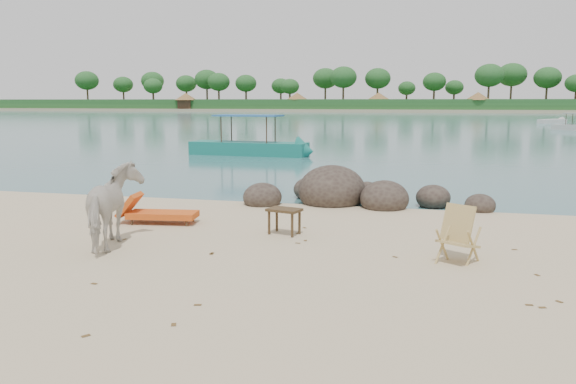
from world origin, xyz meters
name	(u,v)px	position (x,y,z in m)	size (l,w,h in m)	color
water	(409,117)	(0.00, 90.00, 0.00)	(400.00, 400.00, 0.00)	#346669
far_shore	(416,110)	(0.00, 170.00, 0.00)	(420.00, 90.00, 1.40)	tan
far_scenery	(414,99)	(0.03, 136.70, 3.14)	(420.00, 18.00, 9.50)	#1E4C1E
boulders	(345,194)	(0.52, 6.47, 0.25)	(6.27, 2.85, 1.33)	#302620
cow	(115,208)	(-2.96, 1.03, 0.75)	(0.81, 1.78, 1.50)	silver
side_table	(284,223)	(-0.19, 2.65, 0.26)	(0.64, 0.42, 0.52)	#322514
lounge_chair	(163,212)	(-3.02, 3.05, 0.28)	(1.86, 0.65, 0.56)	orange
deck_chair	(458,237)	(3.06, 1.41, 0.46)	(0.59, 0.64, 0.92)	tan
boat_near	(248,122)	(-6.15, 19.21, 1.64)	(6.76, 1.52, 3.28)	#146E63
boat_far	(552,120)	(17.93, 67.66, 0.29)	(5.07, 1.14, 0.59)	silver
dead_leaves	(324,266)	(0.95, 0.75, 0.01)	(7.48, 6.10, 0.00)	brown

